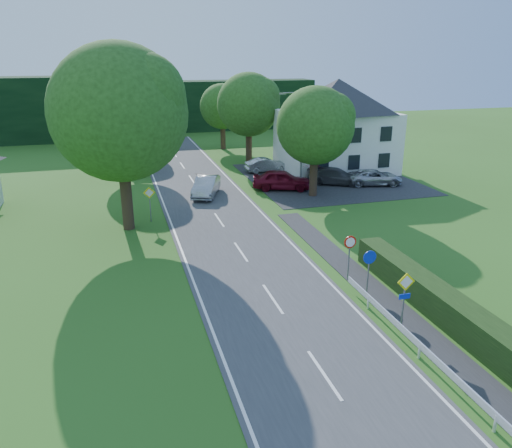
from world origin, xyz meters
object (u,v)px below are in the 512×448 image
object	(u,v)px
parked_car_silver_a	(266,165)
streetlight	(300,136)
moving_car	(206,186)
motorcycle	(200,178)
parked_car_grey	(336,176)
parked_car_red	(282,180)
parked_car_silver_b	(375,177)
parasol	(312,174)

from	to	relation	value
parked_car_silver_a	streetlight	bearing A→B (deg)	-176.07
moving_car	motorcycle	size ratio (longest dim) A/B	2.46
parked_car_grey	parked_car_red	bearing A→B (deg)	123.58
motorcycle	parked_car_grey	size ratio (longest dim) A/B	0.39
motorcycle	parked_car_silver_b	size ratio (longest dim) A/B	0.40
streetlight	moving_car	bearing A→B (deg)	177.62
parked_car_red	parked_car_silver_a	xyz separation A→B (m)	(0.66, 6.54, -0.16)
parked_car_red	parked_car_silver_a	bearing A→B (deg)	13.43
parked_car_silver_b	streetlight	bearing A→B (deg)	99.88
motorcycle	parked_car_silver_a	xyz separation A→B (m)	(6.90, 2.79, 0.16)
streetlight	parked_car_red	size ratio (longest dim) A/B	1.67
motorcycle	streetlight	bearing A→B (deg)	-8.11
parasol	parked_car_silver_b	bearing A→B (deg)	-20.22
motorcycle	parasol	bearing A→B (deg)	5.09
motorcycle	parked_car_red	world-z (taller)	parked_car_red
moving_car	parked_car_grey	distance (m)	11.47
parked_car_silver_b	motorcycle	bearing A→B (deg)	85.08
parked_car_red	parked_car_grey	world-z (taller)	parked_car_red
streetlight	parked_car_silver_b	distance (m)	7.82
motorcycle	parasol	size ratio (longest dim) A/B	0.99
moving_car	parked_car_silver_b	size ratio (longest dim) A/B	0.99
parked_car_red	streetlight	bearing A→B (deg)	-89.35
moving_car	parked_car_silver_b	world-z (taller)	moving_car
streetlight	motorcycle	distance (m)	9.54
moving_car	parasol	bearing A→B (deg)	28.00
moving_car	parked_car_silver_a	bearing A→B (deg)	64.11
streetlight	moving_car	xyz separation A→B (m)	(-7.76, 0.32, -3.66)
moving_car	parked_car_silver_b	bearing A→B (deg)	18.25
streetlight	parasol	size ratio (longest dim) A/B	4.17
parked_car_grey	parked_car_silver_b	size ratio (longest dim) A/B	1.02
moving_car	parked_car_grey	bearing A→B (deg)	23.33
streetlight	parked_car_silver_a	bearing A→B (deg)	95.75
moving_car	motorcycle	xyz separation A→B (m)	(0.16, 3.89, -0.27)
motorcycle	parked_car_grey	world-z (taller)	parked_car_grey
parked_car_grey	parked_car_silver_b	world-z (taller)	parked_car_grey
parked_car_red	parked_car_silver_a	distance (m)	6.58
parked_car_silver_a	parked_car_silver_b	xyz separation A→B (m)	(7.55, -7.30, -0.01)
parked_car_silver_a	parked_car_grey	world-z (taller)	parked_car_grey
parked_car_silver_a	parasol	size ratio (longest dim) A/B	2.10
parked_car_red	motorcycle	bearing A→B (deg)	78.15
motorcycle	parked_car_silver_a	size ratio (longest dim) A/B	0.47
streetlight	motorcycle	size ratio (longest dim) A/B	4.21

